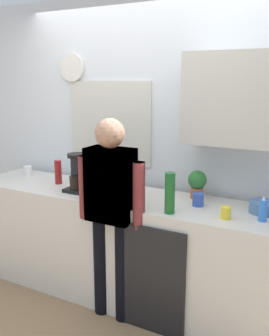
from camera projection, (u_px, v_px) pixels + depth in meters
ground_plane at (113, 315)px, 3.08m from camera, size 8.00×8.00×0.00m
kitchen_counter at (130, 248)px, 3.23m from camera, size 3.07×0.64×0.93m
dishwasher_panel at (149, 280)px, 2.80m from camera, size 0.56×0.02×0.84m
back_wall_assembly at (161, 139)px, 3.33m from camera, size 4.67×0.42×2.60m
coffee_maker at (80, 174)px, 3.25m from camera, size 0.20×0.20×0.33m
bottle_red_vinegar at (58, 172)px, 3.47m from camera, size 0.06×0.06×0.22m
bottle_green_wine at (170, 193)px, 2.69m from camera, size 0.07×0.07×0.30m
bottle_amber_beer at (108, 175)px, 3.34m from camera, size 0.06×0.06×0.23m
cup_white_mug at (28, 171)px, 3.79m from camera, size 0.08×0.08×0.09m
cup_blue_mug at (198, 200)px, 2.87m from camera, size 0.08×0.08×0.10m
cup_yellow_cup at (226, 213)px, 2.61m from camera, size 0.07×0.07×0.08m
mixing_bowl at (265, 207)px, 2.73m from camera, size 0.22×0.22×0.08m
potted_plant at (197, 182)px, 3.04m from camera, size 0.15×0.15×0.23m
dish_soap at (263, 210)px, 2.55m from camera, size 0.06×0.06×0.18m
person_at_sink at (111, 204)px, 2.86m from camera, size 0.57×0.22×1.60m
person_guest at (111, 204)px, 2.86m from camera, size 0.57×0.22×1.60m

